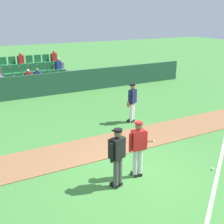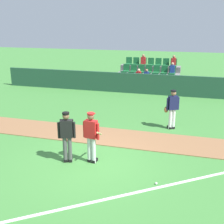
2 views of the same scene
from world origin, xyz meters
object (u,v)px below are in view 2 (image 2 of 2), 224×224
Objects in this scene: batter_red_jersey at (91,136)px; baseball at (156,183)px; umpire_home_plate at (67,134)px; runner_navy_jersey at (172,108)px.

baseball is at bearing -19.72° from batter_red_jersey.
batter_red_jersey is 23.78× the size of baseball.
batter_red_jersey is at bearing 12.52° from umpire_home_plate.
baseball is (-0.02, -4.81, -0.93)m from runner_navy_jersey.
runner_navy_jersey is (3.10, 4.17, -0.04)m from umpire_home_plate.
umpire_home_plate is 1.00× the size of runner_navy_jersey.
baseball is (2.28, -0.82, -0.93)m from batter_red_jersey.
batter_red_jersey is 1.00× the size of umpire_home_plate.
umpire_home_plate is at bearing -126.63° from runner_navy_jersey.
batter_red_jersey is at bearing -119.94° from runner_navy_jersey.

